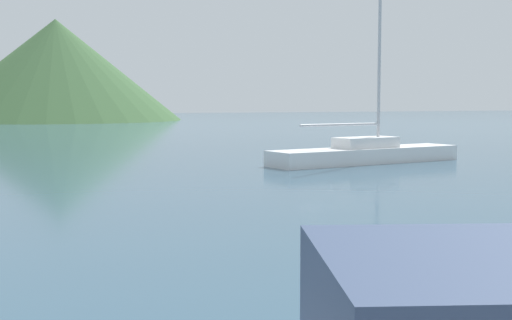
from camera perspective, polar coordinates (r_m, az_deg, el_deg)
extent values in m
cube|color=white|center=(27.33, 8.77, 0.37)|extent=(8.35, 2.98, 0.58)
cube|color=white|center=(27.30, 8.78, 1.40)|extent=(2.61, 1.53, 0.40)
cylinder|color=#BCBCC1|center=(27.75, 9.86, 9.43)|extent=(0.12, 0.12, 8.14)
cylinder|color=#BCBCC1|center=(26.47, 6.80, 2.82)|extent=(3.65, 0.72, 0.10)
cone|color=#3D6038|center=(85.08, -15.68, 6.96)|extent=(28.34, 28.34, 11.50)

